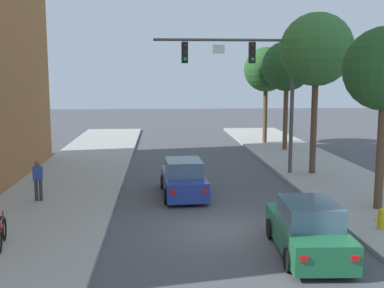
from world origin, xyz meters
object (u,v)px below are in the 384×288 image
(traffic_signal_mast, at_px, (253,72))
(street_tree_farthest, at_px, (266,70))
(car_following_green, at_px, (308,230))
(pedestrian_sidewalk_left_walker, at_px, (38,179))
(bicycle_leaning, at_px, (2,234))
(car_lead_blue, at_px, (184,179))
(street_tree_second, at_px, (317,50))
(street_tree_third, at_px, (287,67))
(fire_hydrant, at_px, (381,219))

(traffic_signal_mast, relative_size, street_tree_farthest, 1.05)
(car_following_green, relative_size, street_tree_farthest, 0.60)
(street_tree_farthest, bearing_deg, car_following_green, -99.49)
(pedestrian_sidewalk_left_walker, bearing_deg, bicycle_leaning, -87.41)
(pedestrian_sidewalk_left_walker, bearing_deg, car_lead_blue, 9.52)
(street_tree_second, bearing_deg, traffic_signal_mast, 176.98)
(street_tree_third, bearing_deg, bicycle_leaning, -126.68)
(car_following_green, xyz_separation_m, fire_hydrant, (2.98, 1.57, -0.22))
(pedestrian_sidewalk_left_walker, xyz_separation_m, street_tree_second, (12.85, 4.66, 5.39))
(street_tree_third, bearing_deg, street_tree_farthest, 100.70)
(pedestrian_sidewalk_left_walker, height_order, fire_hydrant, pedestrian_sidewalk_left_walker)
(traffic_signal_mast, bearing_deg, car_lead_blue, -134.28)
(street_tree_farthest, bearing_deg, bicycle_leaning, -120.77)
(car_lead_blue, height_order, street_tree_third, street_tree_third)
(car_lead_blue, distance_m, fire_hydrant, 8.29)
(fire_hydrant, relative_size, street_tree_third, 0.10)
(car_lead_blue, distance_m, car_following_green, 7.74)
(car_lead_blue, relative_size, street_tree_farthest, 0.60)
(street_tree_farthest, bearing_deg, street_tree_third, -79.30)
(street_tree_third, bearing_deg, fire_hydrant, -94.52)
(traffic_signal_mast, distance_m, fire_hydrant, 10.78)
(car_lead_blue, relative_size, pedestrian_sidewalk_left_walker, 2.63)
(street_tree_farthest, bearing_deg, pedestrian_sidewalk_left_walker, -128.77)
(pedestrian_sidewalk_left_walker, bearing_deg, street_tree_third, 43.05)
(car_following_green, bearing_deg, traffic_signal_mast, 87.50)
(pedestrian_sidewalk_left_walker, height_order, bicycle_leaning, pedestrian_sidewalk_left_walker)
(street_tree_second, bearing_deg, pedestrian_sidewalk_left_walker, -160.07)
(fire_hydrant, height_order, street_tree_third, street_tree_third)
(car_lead_blue, distance_m, bicycle_leaning, 8.42)
(car_following_green, relative_size, pedestrian_sidewalk_left_walker, 2.63)
(car_lead_blue, height_order, street_tree_second, street_tree_second)
(car_lead_blue, bearing_deg, street_tree_farthest, 65.20)
(traffic_signal_mast, height_order, street_tree_farthest, traffic_signal_mast)
(traffic_signal_mast, xyz_separation_m, bicycle_leaning, (-9.44, -10.04, -4.83))
(bicycle_leaning, distance_m, street_tree_third, 22.87)
(car_lead_blue, bearing_deg, pedestrian_sidewalk_left_walker, -170.48)
(pedestrian_sidewalk_left_walker, height_order, street_tree_farthest, street_tree_farthest)
(fire_hydrant, bearing_deg, street_tree_third, 85.48)
(bicycle_leaning, xyz_separation_m, fire_hydrant, (11.95, 0.75, -0.03))
(street_tree_second, relative_size, street_tree_third, 1.11)
(car_following_green, bearing_deg, street_tree_farthest, 80.51)
(bicycle_leaning, bearing_deg, traffic_signal_mast, 46.76)
(car_lead_blue, relative_size, fire_hydrant, 5.99)
(traffic_signal_mast, height_order, street_tree_second, street_tree_second)
(bicycle_leaning, xyz_separation_m, street_tree_third, (13.30, 17.85, 5.26))
(car_following_green, xyz_separation_m, street_tree_second, (3.65, 10.68, 5.73))
(bicycle_leaning, height_order, street_tree_second, street_tree_second)
(street_tree_second, bearing_deg, car_following_green, -108.89)
(car_following_green, relative_size, street_tree_third, 0.58)
(fire_hydrant, xyz_separation_m, street_tree_third, (1.35, 17.10, 5.29))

